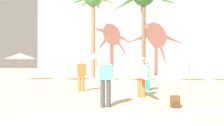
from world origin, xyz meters
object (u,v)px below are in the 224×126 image
beach_towel (199,112)px  person_mid_left (147,74)px  person_near_left (81,73)px  cafe_umbrella_4 (189,58)px  cafe_umbrella_1 (20,56)px  cafe_umbrella_2 (133,57)px  palm_tree_left (93,3)px  person_near_right (141,77)px  cafe_umbrella_3 (63,58)px  person_far_left (106,79)px  cafe_umbrella_5 (96,56)px  backpack (175,102)px

beach_towel → person_mid_left: (-1.20, 5.02, 0.92)m
person_near_left → cafe_umbrella_4: bearing=107.7°
cafe_umbrella_1 → person_near_left: bearing=-44.8°
cafe_umbrella_2 → palm_tree_left: bearing=129.7°
cafe_umbrella_1 → cafe_umbrella_4: (14.72, 0.31, -0.19)m
palm_tree_left → cafe_umbrella_1: (-5.61, -5.39, -6.06)m
palm_tree_left → person_near_right: (4.54, -14.27, -7.33)m
cafe_umbrella_2 → person_near_left: cafe_umbrella_2 is taller
cafe_umbrella_4 → person_near_left: cafe_umbrella_4 is taller
cafe_umbrella_4 → palm_tree_left: bearing=150.8°
cafe_umbrella_1 → cafe_umbrella_4: size_ratio=1.11×
person_mid_left → cafe_umbrella_4: bearing=-156.9°
cafe_umbrella_1 → palm_tree_left: bearing=43.9°
cafe_umbrella_2 → cafe_umbrella_4: (4.77, 0.14, -0.09)m
cafe_umbrella_1 → cafe_umbrella_4: cafe_umbrella_1 is taller
palm_tree_left → cafe_umbrella_2: 9.17m
cafe_umbrella_3 → cafe_umbrella_4: size_ratio=1.11×
cafe_umbrella_2 → person_mid_left: cafe_umbrella_2 is taller
cafe_umbrella_1 → person_far_left: cafe_umbrella_1 is taller
cafe_umbrella_5 → beach_towel: bearing=-66.6°
palm_tree_left → cafe_umbrella_2: size_ratio=3.89×
beach_towel → person_mid_left: bearing=103.4°
person_near_right → cafe_umbrella_3: bearing=-152.0°
person_mid_left → cafe_umbrella_3: bearing=-80.5°
palm_tree_left → cafe_umbrella_4: 12.16m
palm_tree_left → backpack: size_ratio=23.83×
palm_tree_left → person_far_left: size_ratio=5.78×
beach_towel → cafe_umbrella_4: bearing=76.1°
person_near_right → person_far_left: person_far_left is taller
person_far_left → person_near_right: bearing=137.7°
person_near_left → cafe_umbrella_3: bearing=178.4°
palm_tree_left → cafe_umbrella_3: bearing=-108.7°
person_near_left → person_mid_left: size_ratio=1.04×
cafe_umbrella_3 → person_near_left: (3.23, -7.12, -1.02)m
beach_towel → backpack: (-0.62, 0.50, 0.19)m
cafe_umbrella_1 → person_near_right: bearing=-41.2°
palm_tree_left → beach_towel: (6.18, -16.98, -8.22)m
backpack → person_mid_left: person_mid_left is taller
palm_tree_left → person_near_right: bearing=-72.3°
cafe_umbrella_5 → person_mid_left: cafe_umbrella_5 is taller
palm_tree_left → beach_towel: 19.85m
backpack → person_near_left: size_ratio=0.24×
beach_towel → person_near_right: 3.28m
cafe_umbrella_1 → person_near_right: size_ratio=0.84×
cafe_umbrella_5 → backpack: (4.32, -10.93, -1.97)m
cafe_umbrella_5 → person_near_left: (0.21, -6.85, -1.21)m
cafe_umbrella_5 → backpack: 11.92m
person_mid_left → person_far_left: bearing=32.9°
cafe_umbrella_4 → person_near_right: 10.32m
person_mid_left → person_far_left: (-1.77, -4.56, 0.02)m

